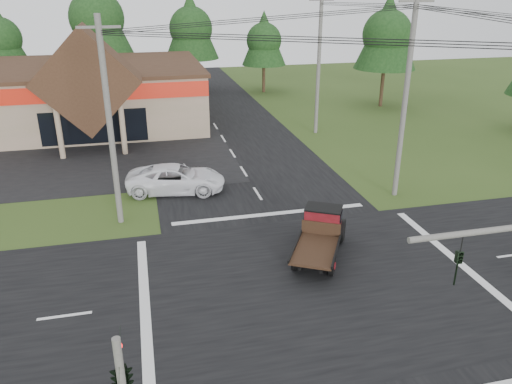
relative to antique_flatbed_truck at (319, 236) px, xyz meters
name	(u,v)px	position (x,y,z in m)	size (l,w,h in m)	color
ground	(313,283)	(-1.00, -2.10, -1.04)	(120.00, 120.00, 0.00)	#31491A
road_ns	(313,283)	(-1.00, -2.10, -1.03)	(12.00, 120.00, 0.02)	black
road_ew	(313,283)	(-1.00, -2.10, -1.03)	(120.00, 12.00, 0.02)	black
parking_apron	(35,164)	(-15.00, 16.90, -1.03)	(28.00, 14.00, 0.02)	black
cvs_building	(29,96)	(-16.71, 27.47, 1.73)	(30.40, 18.20, 9.19)	gray
traffic_signal_corner	(120,364)	(-8.50, -9.43, 2.48)	(0.53, 2.48, 4.40)	#595651
utility_pole_nw	(110,123)	(-9.00, 5.90, 4.34)	(2.00, 0.30, 10.50)	#595651
utility_pole_ne	(405,97)	(7.00, 5.90, 4.84)	(2.00, 0.30, 11.50)	#595651
utility_pole_n	(319,64)	(7.00, 19.90, 4.69)	(2.00, 0.30, 11.20)	#595651
tree_row_c	(96,15)	(-11.00, 38.90, 7.68)	(7.28, 7.28, 13.13)	#332316
tree_row_d	(191,26)	(-1.00, 39.90, 6.33)	(6.16, 6.16, 11.11)	#332316
tree_row_e	(264,39)	(7.00, 37.90, 4.99)	(5.04, 5.04, 9.09)	#332316
tree_side_ne	(387,32)	(17.00, 27.90, 6.33)	(6.16, 6.16, 11.11)	#332316
antique_flatbed_truck	(319,236)	(0.00, 0.00, 0.00)	(1.91, 5.00, 2.09)	#500B0E
white_pickup	(176,179)	(-5.72, 9.49, -0.23)	(2.71, 5.88, 1.64)	white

